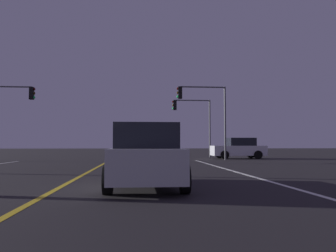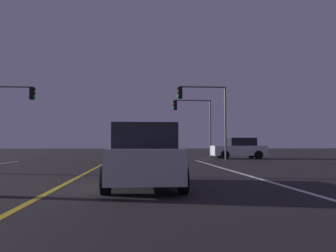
{
  "view_description": "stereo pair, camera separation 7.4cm",
  "coord_description": "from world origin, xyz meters",
  "px_view_note": "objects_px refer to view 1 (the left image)",
  "views": [
    {
      "loc": [
        2.14,
        1.78,
        1.16
      ],
      "look_at": [
        3.82,
        21.5,
        2.25
      ],
      "focal_mm": 35.87,
      "sensor_mm": 36.0,
      "label": 1
    },
    {
      "loc": [
        2.22,
        1.78,
        1.16
      ],
      "look_at": [
        3.82,
        21.5,
        2.25
      ],
      "focal_mm": 35.87,
      "sensor_mm": 36.0,
      "label": 2
    }
  ],
  "objects_px": {
    "traffic_light_far_right": "(191,114)",
    "traffic_light_near_left": "(11,105)",
    "car_lead_same_lane": "(146,157)",
    "traffic_light_near_right": "(202,105)",
    "car_crossing_side": "(239,149)"
  },
  "relations": [
    {
      "from": "traffic_light_near_right",
      "to": "traffic_light_near_left",
      "type": "distance_m",
      "value": 13.77
    },
    {
      "from": "car_lead_same_lane",
      "to": "traffic_light_near_right",
      "type": "distance_m",
      "value": 16.39
    },
    {
      "from": "car_crossing_side",
      "to": "traffic_light_near_left",
      "type": "distance_m",
      "value": 17.67
    },
    {
      "from": "car_lead_same_lane",
      "to": "traffic_light_near_right",
      "type": "relative_size",
      "value": 0.78
    },
    {
      "from": "car_crossing_side",
      "to": "traffic_light_near_right",
      "type": "height_order",
      "value": "traffic_light_near_right"
    },
    {
      "from": "car_lead_same_lane",
      "to": "traffic_light_near_left",
      "type": "relative_size",
      "value": 0.81
    },
    {
      "from": "traffic_light_near_right",
      "to": "traffic_light_far_right",
      "type": "height_order",
      "value": "traffic_light_near_right"
    },
    {
      "from": "car_lead_same_lane",
      "to": "traffic_light_far_right",
      "type": "distance_m",
      "value": 21.62
    },
    {
      "from": "traffic_light_near_left",
      "to": "car_lead_same_lane",
      "type": "bearing_deg",
      "value": -58.88
    },
    {
      "from": "car_crossing_side",
      "to": "traffic_light_far_right",
      "type": "relative_size",
      "value": 0.82
    },
    {
      "from": "traffic_light_near_right",
      "to": "traffic_light_far_right",
      "type": "distance_m",
      "value": 5.5
    },
    {
      "from": "traffic_light_near_right",
      "to": "traffic_light_near_left",
      "type": "height_order",
      "value": "traffic_light_near_right"
    },
    {
      "from": "traffic_light_far_right",
      "to": "traffic_light_near_left",
      "type": "bearing_deg",
      "value": 21.68
    },
    {
      "from": "traffic_light_far_right",
      "to": "car_lead_same_lane",
      "type": "bearing_deg",
      "value": 77.79
    },
    {
      "from": "car_lead_same_lane",
      "to": "traffic_light_near_left",
      "type": "distance_m",
      "value": 18.28
    }
  ]
}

